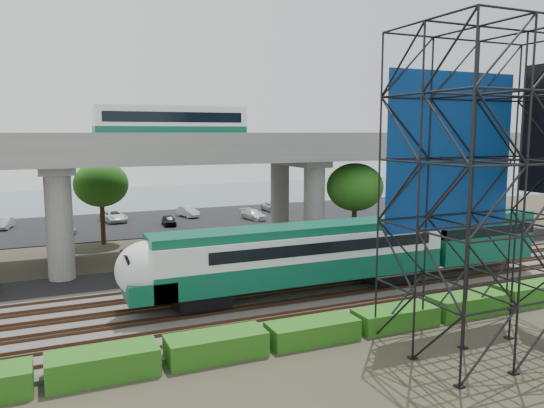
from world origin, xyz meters
name	(u,v)px	position (x,y,z in m)	size (l,w,h in m)	color
ground	(261,316)	(0.00, 0.00, 0.00)	(140.00, 140.00, 0.00)	#474233
ballast_bed	(248,304)	(0.00, 2.00, 0.10)	(90.00, 12.00, 0.20)	slate
service_road	(208,271)	(0.00, 10.50, 0.04)	(90.00, 5.00, 0.08)	black
parking_lot	(148,223)	(0.00, 34.00, 0.04)	(90.00, 18.00, 0.08)	black
harbor_water	(122,200)	(0.00, 56.00, 0.01)	(140.00, 40.00, 0.03)	#3F5C67
rail_tracks	(248,301)	(0.00, 2.00, 0.28)	(90.00, 9.52, 0.16)	#472D1E
commuter_train	(332,250)	(5.74, 2.00, 2.88)	(29.30, 3.06, 4.30)	black
overpass	(185,158)	(-0.08, 16.00, 8.21)	(80.00, 12.00, 12.40)	#9E9B93
scaffold_tower	(495,193)	(8.75, -7.98, 7.47)	(9.36, 6.36, 15.00)	black
hedge_strip	(313,330)	(1.01, -4.30, 0.56)	(34.60, 1.80, 1.20)	#205D15
trees	(129,193)	(-4.67, 16.17, 5.57)	(40.94, 16.94, 7.69)	#382314
parked_cars	(152,217)	(0.45, 33.93, 0.69)	(35.59, 9.66, 1.31)	silver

